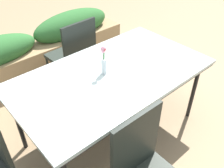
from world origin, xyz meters
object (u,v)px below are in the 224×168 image
chair_far_side (74,53)px  planter_box (38,51)px  flower_vase (104,61)px  dining_table (112,77)px

chair_far_side → planter_box: bearing=99.9°
flower_vase → chair_far_side: bearing=76.6°
chair_far_side → flower_vase: bearing=-105.9°
flower_vase → planter_box: (0.03, 1.46, -0.54)m
dining_table → chair_far_side: (0.13, 0.82, -0.16)m
dining_table → flower_vase: 0.19m
flower_vase → planter_box: size_ratio=0.10×
planter_box → flower_vase: bearing=-91.3°
dining_table → planter_box: 1.55m
chair_far_side → planter_box: (-0.15, 0.69, -0.20)m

